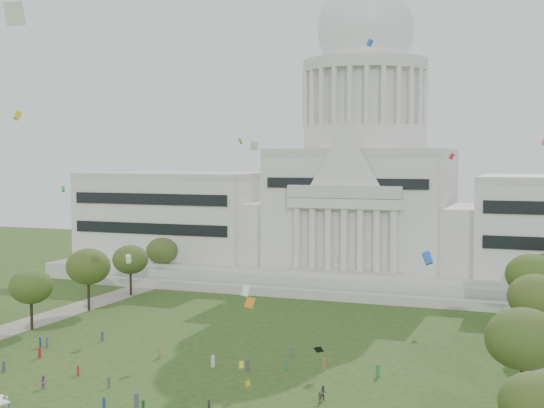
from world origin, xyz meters
TOP-DOWN VIEW (x-y plane):
  - capitol at (0.00, 113.59)m, footprint 160.00×64.50m
  - path_left at (-48.00, 30.00)m, footprint 8.00×160.00m
  - row_tree_r_1 at (46.22, -1.75)m, footprint 7.58×7.58m
  - row_tree_r_2 at (44.17, 17.44)m, footprint 9.55×9.55m
  - row_tree_l_3 at (-44.09, 33.92)m, footprint 8.12×8.12m
  - row_tree_r_3 at (44.40, 34.48)m, footprint 7.01×7.01m
  - row_tree_l_4 at (-44.08, 52.42)m, footprint 9.29×9.29m
  - row_tree_r_4 at (44.76, 50.04)m, footprint 9.19×9.19m
  - row_tree_l_5 at (-45.22, 71.01)m, footprint 8.33×8.33m
  - row_tree_r_5 at (43.49, 70.19)m, footprint 9.82×9.82m
  - row_tree_l_6 at (-46.87, 89.14)m, footprint 8.19×8.19m
  - person_2 at (19.17, 13.71)m, footprint 1.13×1.09m
  - person_4 at (6.85, 4.14)m, footprint 0.73×1.05m
  - person_5 at (-0.84, 0.93)m, footprint 1.30×1.62m
  - person_8 at (-19.21, 4.94)m, footprint 0.99×0.76m
  - person_10 at (19.08, 12.25)m, footprint 0.78×1.04m
  - distant_crowd at (-11.76, 13.58)m, footprint 66.10×39.16m
  - kite_swarm at (6.06, 7.95)m, footprint 90.35×100.66m

SIDE VIEW (x-z plane):
  - path_left at x=-48.00m, z-range 0.00..0.04m
  - person_10 at x=19.08m, z-range 0.00..1.59m
  - person_4 at x=6.85m, z-range 0.00..1.62m
  - person_5 at x=-0.84m, z-range 0.00..1.64m
  - distant_crowd at x=-11.76m, z-range -0.07..1.87m
  - person_8 at x=-19.21m, z-range 0.00..1.80m
  - person_2 at x=19.17m, z-range 0.00..2.01m
  - row_tree_r_3 at x=44.40m, z-range 2.09..12.07m
  - row_tree_r_1 at x=46.22m, z-range 2.27..13.04m
  - row_tree_l_3 at x=-44.09m, z-range 2.43..13.98m
  - row_tree_l_6 at x=-46.87m, z-range 2.45..14.09m
  - row_tree_l_5 at x=-45.22m, z-range 2.49..14.34m
  - row_tree_r_4 at x=44.76m, z-range 2.76..15.82m
  - row_tree_l_4 at x=-44.08m, z-range 2.79..16.00m
  - row_tree_r_2 at x=44.17m, z-range 2.87..16.45m
  - row_tree_r_5 at x=43.49m, z-range 2.95..16.91m
  - capitol at x=0.00m, z-range -23.35..67.95m
  - kite_swarm at x=6.06m, z-range -5.21..61.78m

